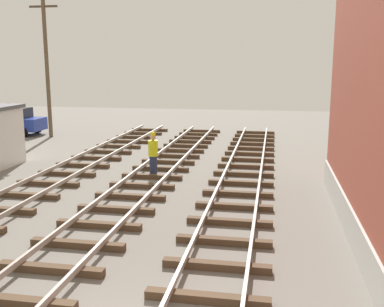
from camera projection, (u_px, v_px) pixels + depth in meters
The scene contains 3 objects.
parked_car_blue at pixel (11, 121), 29.86m from camera, with size 4.20×2.04×1.76m.
utility_pole_far at pixel (47, 67), 28.23m from camera, with size 1.80×0.24×8.41m.
track_worker_foreground at pixel (153, 154), 18.84m from camera, with size 0.40×0.40×1.87m.
Camera 1 is at (1.88, -5.90, 4.62)m, focal length 42.56 mm.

